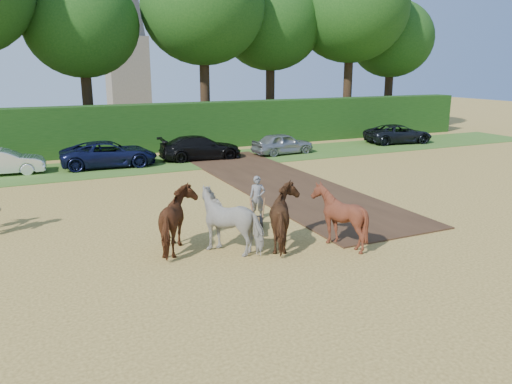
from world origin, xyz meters
The scene contains 7 objects.
ground centered at (0.00, 0.00, 0.00)m, with size 120.00×120.00×0.00m, color gold.
earth_strip centered at (1.50, 7.00, 0.03)m, with size 4.50×17.00×0.05m, color #472D1C.
grass_verge centered at (0.00, 14.00, 0.01)m, with size 50.00×5.00×0.03m, color #38601E.
hedgerow centered at (0.00, 18.50, 1.50)m, with size 46.00×1.60×3.00m, color #14380F.
plough_team centered at (-2.96, -0.30, 0.93)m, with size 6.48×4.89×1.87m.
parked_cars centered at (-0.71, 14.28, 0.68)m, with size 35.77×2.96×1.41m.
treeline centered at (-1.69, 21.69, 8.97)m, with size 48.70×10.60×14.21m.
Camera 1 is at (-9.10, -13.17, 5.35)m, focal length 35.00 mm.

